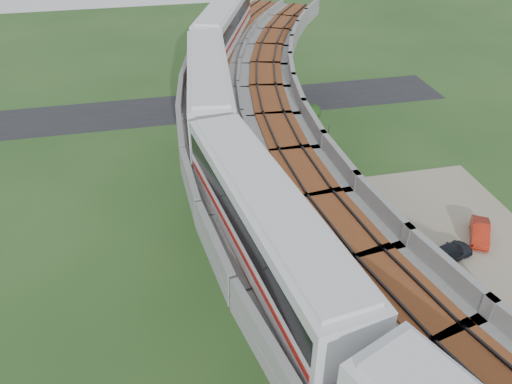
# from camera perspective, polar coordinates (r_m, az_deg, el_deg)

# --- Properties ---
(ground) EXTENTS (160.00, 160.00, 0.00)m
(ground) POSITION_cam_1_polar(r_m,az_deg,el_deg) (36.55, -0.04, -9.82)
(ground) COLOR #26471C
(ground) RESTS_ON ground
(dirt_lot) EXTENTS (18.00, 26.00, 0.04)m
(dirt_lot) POSITION_cam_1_polar(r_m,az_deg,el_deg) (39.86, 20.90, -8.12)
(dirt_lot) COLOR gray
(dirt_lot) RESTS_ON ground
(asphalt_road) EXTENTS (60.00, 8.00, 0.03)m
(asphalt_road) POSITION_cam_1_polar(r_m,az_deg,el_deg) (61.42, -6.10, 9.67)
(asphalt_road) COLOR #232326
(asphalt_road) RESTS_ON ground
(viaduct) EXTENTS (19.58, 73.98, 11.40)m
(viaduct) POSITION_cam_1_polar(r_m,az_deg,el_deg) (31.85, 6.73, 3.07)
(viaduct) COLOR #99968E
(viaduct) RESTS_ON ground
(metro_train) EXTENTS (11.73, 61.32, 3.64)m
(metro_train) POSITION_cam_1_polar(r_m,az_deg,el_deg) (27.63, 1.65, 5.89)
(metro_train) COLOR silver
(metro_train) RESTS_ON ground
(fence) EXTENTS (3.87, 38.73, 1.50)m
(fence) POSITION_cam_1_polar(r_m,az_deg,el_deg) (38.76, 14.29, -6.57)
(fence) COLOR #2D382D
(fence) RESTS_ON ground
(tree_0) EXTENTS (2.08, 2.08, 3.16)m
(tree_0) POSITION_cam_1_polar(r_m,az_deg,el_deg) (54.78, 6.37, 9.07)
(tree_0) COLOR #382314
(tree_0) RESTS_ON ground
(tree_1) EXTENTS (2.74, 2.74, 3.60)m
(tree_1) POSITION_cam_1_polar(r_m,az_deg,el_deg) (48.34, 6.72, 5.63)
(tree_1) COLOR #382314
(tree_1) RESTS_ON ground
(tree_2) EXTENTS (2.39, 2.39, 3.12)m
(tree_2) POSITION_cam_1_polar(r_m,az_deg,el_deg) (43.48, 6.77, 1.57)
(tree_2) COLOR #382314
(tree_2) RESTS_ON ground
(tree_3) EXTENTS (3.14, 3.14, 3.91)m
(tree_3) POSITION_cam_1_polar(r_m,az_deg,el_deg) (38.78, 7.88, -2.20)
(tree_3) COLOR #382314
(tree_3) RESTS_ON ground
(tree_4) EXTENTS (2.22, 2.22, 2.79)m
(tree_4) POSITION_cam_1_polar(r_m,az_deg,el_deg) (34.34, 13.62, -10.37)
(tree_4) COLOR #382314
(tree_4) RESTS_ON ground
(tree_5) EXTENTS (2.99, 2.99, 3.81)m
(tree_5) POSITION_cam_1_polar(r_m,az_deg,el_deg) (29.89, 21.32, -19.15)
(tree_5) COLOR #382314
(tree_5) RESTS_ON ground
(car_white) EXTENTS (2.19, 3.53, 1.12)m
(car_white) POSITION_cam_1_polar(r_m,az_deg,el_deg) (34.73, 18.60, -13.78)
(car_white) COLOR silver
(car_white) RESTS_ON dirt_lot
(car_red) EXTENTS (3.10, 3.92, 1.25)m
(car_red) POSITION_cam_1_polar(r_m,az_deg,el_deg) (43.25, 24.22, -4.19)
(car_red) COLOR #AC220F
(car_red) RESTS_ON dirt_lot
(car_dark) EXTENTS (4.32, 2.77, 1.16)m
(car_dark) POSITION_cam_1_polar(r_m,az_deg,el_deg) (40.42, 21.30, -6.42)
(car_dark) COLOR black
(car_dark) RESTS_ON dirt_lot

